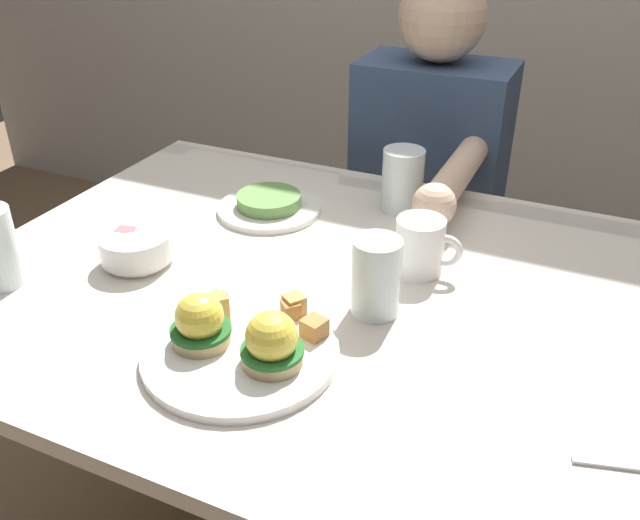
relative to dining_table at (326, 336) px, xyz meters
The scene contains 8 objects.
dining_table is the anchor object (origin of this frame).
eggs_benedict_plate 0.26m from the dining_table, 97.42° to the right, with size 0.27×0.27×0.09m.
fruit_bowl 0.35m from the dining_table, 166.50° to the right, with size 0.12×0.12×0.06m.
coffee_mug 0.22m from the dining_table, 37.76° to the left, with size 0.11×0.08×0.09m.
water_glass_near 0.19m from the dining_table, 23.63° to the right, with size 0.07×0.07×0.12m.
water_glass_extra 0.35m from the dining_table, 86.15° to the left, with size 0.08×0.08×0.12m.
side_plate 0.31m from the dining_table, 137.32° to the left, with size 0.20×0.20×0.04m.
diner_person 0.60m from the dining_table, 91.00° to the left, with size 0.34×0.54×1.14m.
Camera 1 is at (0.37, -0.84, 1.32)m, focal length 37.88 mm.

